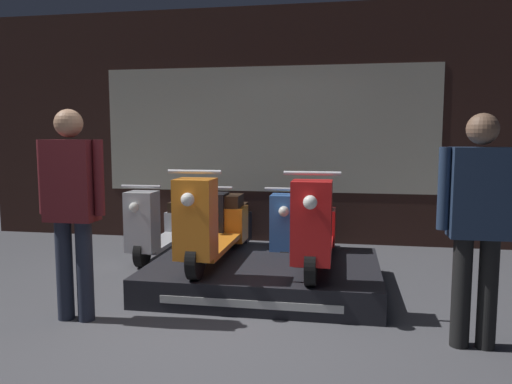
% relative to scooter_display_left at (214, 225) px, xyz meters
% --- Properties ---
extents(ground_plane, '(30.00, 30.00, 0.00)m').
position_rel_scooter_display_left_xyz_m(ground_plane, '(0.16, -1.26, -0.62)').
color(ground_plane, '#4C4C51').
extents(shop_wall_back, '(8.32, 0.09, 3.20)m').
position_rel_scooter_display_left_xyz_m(shop_wall_back, '(0.16, 2.26, 0.98)').
color(shop_wall_back, '#331E19').
rests_on(shop_wall_back, ground_plane).
extents(display_platform, '(2.15, 1.60, 0.26)m').
position_rel_scooter_display_left_xyz_m(display_platform, '(0.48, 0.05, -0.49)').
color(display_platform, black).
rests_on(display_platform, ground_plane).
extents(scooter_display_left, '(0.45, 1.74, 0.93)m').
position_rel_scooter_display_left_xyz_m(scooter_display_left, '(0.00, 0.00, 0.00)').
color(scooter_display_left, black).
rests_on(scooter_display_left, display_platform).
extents(scooter_display_right, '(0.45, 1.74, 0.93)m').
position_rel_scooter_display_left_xyz_m(scooter_display_right, '(0.97, 0.00, 0.00)').
color(scooter_display_right, black).
rests_on(scooter_display_right, display_platform).
extents(scooter_backrow_0, '(0.45, 1.74, 0.93)m').
position_rel_scooter_display_left_xyz_m(scooter_backrow_0, '(-0.99, 1.22, -0.26)').
color(scooter_backrow_0, black).
rests_on(scooter_backrow_0, ground_plane).
extents(scooter_backrow_1, '(0.45, 1.74, 0.93)m').
position_rel_scooter_display_left_xyz_m(scooter_backrow_1, '(-0.19, 1.22, -0.26)').
color(scooter_backrow_1, black).
rests_on(scooter_backrow_1, ground_plane).
extents(scooter_backrow_2, '(0.45, 1.74, 0.93)m').
position_rel_scooter_display_left_xyz_m(scooter_backrow_2, '(0.62, 1.22, -0.26)').
color(scooter_backrow_2, black).
rests_on(scooter_backrow_2, ground_plane).
extents(person_left_browsing, '(0.55, 0.22, 1.67)m').
position_rel_scooter_display_left_xyz_m(person_left_browsing, '(-0.88, -1.01, 0.35)').
color(person_left_browsing, '#232838').
rests_on(person_left_browsing, ground_plane).
extents(person_right_browsing, '(0.54, 0.21, 1.62)m').
position_rel_scooter_display_left_xyz_m(person_right_browsing, '(2.12, -1.01, 0.32)').
color(person_right_browsing, black).
rests_on(person_right_browsing, ground_plane).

